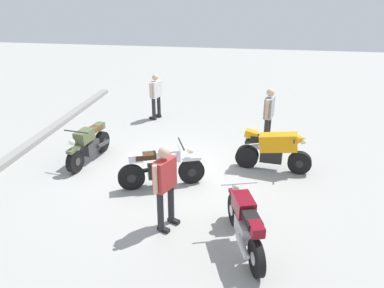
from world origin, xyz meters
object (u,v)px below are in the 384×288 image
at_px(motorcycle_olive_vintage, 89,145).
at_px(motorcycle_maroon_cruiser, 245,223).
at_px(person_in_red_shirt, 165,182).
at_px(person_in_white_shirt, 156,94).
at_px(person_in_gray_shirt, 269,113).
at_px(motorcycle_silver_cruiser, 161,167).
at_px(motorcycle_orange_sportbike, 274,149).

distance_m(motorcycle_olive_vintage, motorcycle_maroon_cruiser, 5.25).
xyz_separation_m(motorcycle_olive_vintage, person_in_red_shirt, (-2.60, -2.75, 0.53)).
distance_m(motorcycle_maroon_cruiser, person_in_red_shirt, 1.69).
bearing_deg(motorcycle_olive_vintage, person_in_white_shirt, 174.06).
bearing_deg(person_in_white_shirt, motorcycle_maroon_cruiser, 137.19).
xyz_separation_m(motorcycle_olive_vintage, person_in_gray_shirt, (1.95, -4.82, 0.52)).
xyz_separation_m(motorcycle_maroon_cruiser, person_in_gray_shirt, (4.94, -0.50, 0.48)).
bearing_deg(motorcycle_silver_cruiser, motorcycle_maroon_cruiser, -65.40).
xyz_separation_m(motorcycle_silver_cruiser, person_in_white_shirt, (4.72, 1.33, 0.39)).
bearing_deg(motorcycle_maroon_cruiser, person_in_gray_shirt, -24.00).
height_order(motorcycle_silver_cruiser, person_in_white_shirt, person_in_white_shirt).
xyz_separation_m(motorcycle_orange_sportbike, person_in_gray_shirt, (1.69, 0.13, 0.41)).
xyz_separation_m(motorcycle_maroon_cruiser, person_in_white_shirt, (6.68, 3.38, 0.39)).
height_order(motorcycle_maroon_cruiser, motorcycle_orange_sportbike, motorcycle_orange_sportbike).
bearing_deg(person_in_gray_shirt, motorcycle_maroon_cruiser, -82.00).
bearing_deg(person_in_gray_shirt, person_in_white_shirt, 169.72).
bearing_deg(person_in_white_shirt, person_in_gray_shirt, 176.24).
relative_size(person_in_red_shirt, person_in_gray_shirt, 1.01).
relative_size(motorcycle_orange_sportbike, person_in_red_shirt, 1.11).
distance_m(motorcycle_maroon_cruiser, person_in_gray_shirt, 4.99).
bearing_deg(motorcycle_silver_cruiser, motorcycle_olive_vintage, 133.84).
bearing_deg(motorcycle_orange_sportbike, person_in_gray_shirt, 101.35).
bearing_deg(motorcycle_olive_vintage, person_in_red_shirt, 54.94).
height_order(motorcycle_orange_sportbike, motorcycle_silver_cruiser, motorcycle_orange_sportbike).
height_order(motorcycle_olive_vintage, motorcycle_orange_sportbike, motorcycle_orange_sportbike).
relative_size(motorcycle_olive_vintage, motorcycle_orange_sportbike, 1.00).
height_order(motorcycle_orange_sportbike, person_in_red_shirt, person_in_red_shirt).
bearing_deg(motorcycle_maroon_cruiser, person_in_red_shirt, 57.71).
distance_m(motorcycle_olive_vintage, person_in_white_shirt, 3.83).
height_order(person_in_red_shirt, person_in_gray_shirt, person_in_red_shirt).
xyz_separation_m(motorcycle_olive_vintage, motorcycle_maroon_cruiser, (-2.99, -4.32, 0.03)).
bearing_deg(person_in_gray_shirt, motorcycle_silver_cruiser, -116.66).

